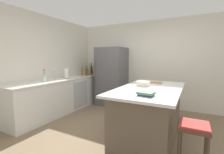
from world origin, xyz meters
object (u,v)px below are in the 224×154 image
(paper_towel_roll, at_px, (66,74))
(vinegar_bottle, at_px, (82,72))
(gin_bottle, at_px, (90,71))
(kitchen_island, at_px, (150,111))
(olive_oil_bottle, at_px, (86,72))
(sink_faucet, at_px, (54,74))
(whiskey_bottle, at_px, (87,72))
(wine_bottle, at_px, (91,70))
(flower_vase, at_px, (44,77))
(cutting_board, at_px, (155,82))
(mixing_bowl, at_px, (143,84))
(refrigerator, at_px, (112,76))
(hot_sauce_bottle, at_px, (92,72))
(bar_stool, at_px, (194,133))
(cookbook_stack, at_px, (146,94))

(paper_towel_roll, bearing_deg, vinegar_bottle, 97.27)
(gin_bottle, bearing_deg, kitchen_island, -31.23)
(olive_oil_bottle, bearing_deg, vinegar_bottle, -90.24)
(sink_faucet, xyz_separation_m, gin_bottle, (0.07, 1.48, -0.02))
(whiskey_bottle, bearing_deg, sink_faucet, -94.84)
(wine_bottle, distance_m, gin_bottle, 0.20)
(flower_vase, bearing_deg, cutting_board, 21.10)
(olive_oil_bottle, bearing_deg, whiskey_bottle, -36.87)
(kitchen_island, distance_m, flower_vase, 2.57)
(sink_faucet, height_order, vinegar_bottle, sink_faucet)
(gin_bottle, bearing_deg, paper_towel_roll, -89.49)
(paper_towel_roll, bearing_deg, kitchen_island, -8.97)
(paper_towel_roll, xyz_separation_m, mixing_bowl, (2.28, -0.28, -0.07))
(refrigerator, xyz_separation_m, gin_bottle, (-0.86, -0.01, 0.15))
(hot_sauce_bottle, relative_size, whiskey_bottle, 0.76)
(mixing_bowl, bearing_deg, bar_stool, -42.63)
(olive_oil_bottle, height_order, cookbook_stack, olive_oil_bottle)
(vinegar_bottle, bearing_deg, cutting_board, -13.17)
(refrigerator, xyz_separation_m, mixing_bowl, (1.43, -1.40, 0.07))
(sink_faucet, distance_m, vinegar_bottle, 1.20)
(gin_bottle, relative_size, mixing_bowl, 1.29)
(wine_bottle, distance_m, cookbook_stack, 3.54)
(sink_faucet, bearing_deg, gin_bottle, 87.20)
(wine_bottle, bearing_deg, mixing_bowl, -33.89)
(vinegar_bottle, bearing_deg, flower_vase, -87.50)
(kitchen_island, relative_size, gin_bottle, 5.73)
(gin_bottle, relative_size, cookbook_stack, 1.42)
(kitchen_island, bearing_deg, paper_towel_roll, 171.03)
(kitchen_island, height_order, mixing_bowl, mixing_bowl)
(whiskey_bottle, distance_m, cookbook_stack, 3.22)
(sink_faucet, relative_size, wine_bottle, 0.76)
(refrigerator, relative_size, hot_sauce_bottle, 7.64)
(vinegar_bottle, bearing_deg, whiskey_bottle, 34.79)
(hot_sauce_bottle, bearing_deg, bar_stool, -36.35)
(flower_vase, bearing_deg, paper_towel_roll, 86.86)
(hot_sauce_bottle, bearing_deg, wine_bottle, 138.30)
(whiskey_bottle, xyz_separation_m, cutting_board, (2.37, -0.68, -0.10))
(kitchen_island, distance_m, sink_faucet, 2.61)
(bar_stool, distance_m, whiskey_bottle, 3.79)
(refrigerator, relative_size, bar_stool, 2.75)
(sink_faucet, distance_m, cutting_board, 2.56)
(sink_faucet, height_order, mixing_bowl, sink_faucet)
(flower_vase, bearing_deg, wine_bottle, 90.85)
(refrigerator, height_order, bar_stool, refrigerator)
(flower_vase, distance_m, gin_bottle, 1.81)
(refrigerator, relative_size, paper_towel_roll, 5.80)
(cutting_board, bearing_deg, vinegar_bottle, 166.83)
(whiskey_bottle, xyz_separation_m, cookbook_stack, (2.53, -1.98, -0.08))
(flower_vase, height_order, vinegar_bottle, flower_vase)
(refrigerator, height_order, gin_bottle, refrigerator)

